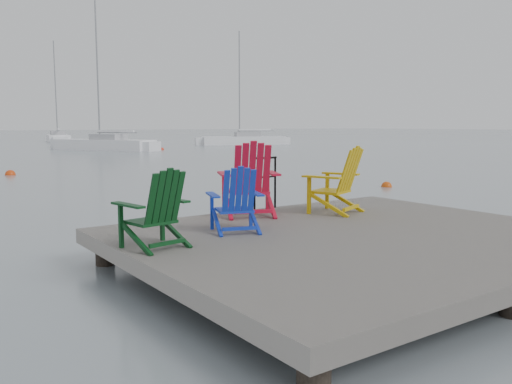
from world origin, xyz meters
TOP-DOWN VIEW (x-y plane):
  - ground at (0.00, 0.00)m, footprint 400.00×400.00m
  - dock at (0.00, 0.00)m, footprint 6.00×5.00m
  - handrail at (0.25, 2.45)m, footprint 0.48×0.04m
  - chair_green at (-2.58, 0.74)m, footprint 0.83×0.78m
  - chair_blue at (-1.30, 0.99)m, footprint 0.85×0.81m
  - chair_red at (-0.41, 1.96)m, footprint 1.14×1.09m
  - chair_yellow at (0.95, 1.38)m, footprint 1.04×0.99m
  - sailboat_near at (9.37, 35.95)m, footprint 6.03×8.32m
  - sailboat_mid at (11.89, 58.11)m, footprint 3.86×8.64m
  - sailboat_far at (24.49, 39.12)m, footprint 8.21×4.95m
  - buoy_a at (7.90, 6.42)m, footprint 0.34×0.34m
  - buoy_b at (-0.96, 17.61)m, footprint 0.40×0.40m
  - buoy_c at (13.14, 33.75)m, footprint 0.35×0.35m
  - buoy_d at (10.74, 37.79)m, footprint 0.32×0.32m

SIDE VIEW (x-z plane):
  - ground at x=0.00m, z-range 0.00..0.00m
  - buoy_a at x=7.90m, z-range -0.17..0.17m
  - buoy_b at x=-0.96m, z-range -0.20..0.20m
  - buoy_c at x=13.14m, z-range -0.18..0.18m
  - buoy_d at x=10.74m, z-range -0.16..0.16m
  - dock at x=0.00m, z-range -0.35..1.05m
  - sailboat_mid at x=11.89m, z-range -5.43..6.14m
  - sailboat_near at x=9.37m, z-range -5.41..6.12m
  - sailboat_far at x=24.49m, z-range -5.20..5.91m
  - chair_blue at x=-1.30m, z-range 0.50..1.39m
  - chair_green at x=-2.58m, z-range 0.50..1.44m
  - handrail at x=0.25m, z-range 0.59..1.49m
  - chair_yellow at x=0.95m, z-range 0.50..1.58m
  - chair_red at x=-0.41m, z-range 0.50..1.67m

